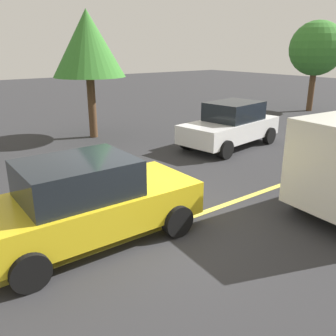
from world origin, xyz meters
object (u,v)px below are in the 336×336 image
(tree_centre_verge, at_px, (88,44))
(car_yellow_far_lane, at_px, (87,201))
(car_white_approaching, at_px, (231,125))
(tree_right_verge, at_px, (316,49))

(tree_centre_verge, bearing_deg, car_yellow_far_lane, -116.57)
(car_white_approaching, height_order, tree_centre_verge, tree_centre_verge)
(car_white_approaching, bearing_deg, tree_centre_verge, 127.72)
(car_white_approaching, distance_m, tree_centre_verge, 6.33)
(car_yellow_far_lane, distance_m, car_white_approaching, 8.02)
(tree_centre_verge, xyz_separation_m, tree_right_verge, (13.12, -1.65, -0.18))
(car_yellow_far_lane, distance_m, tree_right_verge, 18.24)
(tree_centre_verge, relative_size, tree_right_verge, 0.99)
(car_white_approaching, height_order, tree_right_verge, tree_right_verge)
(car_yellow_far_lane, bearing_deg, tree_centre_verge, 63.43)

